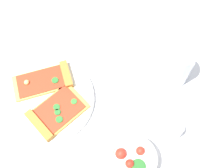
# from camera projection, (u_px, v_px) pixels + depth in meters

# --- Properties ---
(ground_plane) EXTENTS (2.40, 2.40, 0.00)m
(ground_plane) POSITION_uv_depth(u_px,v_px,m) (70.00, 88.00, 0.75)
(ground_plane) COLOR silver
(ground_plane) RESTS_ON ground
(plate) EXTENTS (0.24, 0.24, 0.01)m
(plate) POSITION_uv_depth(u_px,v_px,m) (47.00, 99.00, 0.73)
(plate) COLOR silver
(plate) RESTS_ON ground_plane
(pizza_slice_near) EXTENTS (0.16, 0.16, 0.02)m
(pizza_slice_near) POSITION_uv_depth(u_px,v_px,m) (47.00, 80.00, 0.74)
(pizza_slice_near) COLOR #E5B256
(pizza_slice_near) RESTS_ON plate
(pizza_slice_far) EXTENTS (0.13, 0.16, 0.02)m
(pizza_slice_far) POSITION_uv_depth(u_px,v_px,m) (54.00, 114.00, 0.70)
(pizza_slice_far) COLOR gold
(pizza_slice_far) RESTS_ON plate
(salad_bowl) EXTENTS (0.11, 0.11, 0.07)m
(salad_bowl) POSITION_uv_depth(u_px,v_px,m) (133.00, 161.00, 0.64)
(salad_bowl) COLOR white
(salad_bowl) RESTS_ON ground_plane
(soda_glass) EXTENTS (0.07, 0.07, 0.12)m
(soda_glass) POSITION_uv_depth(u_px,v_px,m) (177.00, 66.00, 0.72)
(soda_glass) COLOR silver
(soda_glass) RESTS_ON ground_plane
(pepper_shaker) EXTENTS (0.03, 0.03, 0.07)m
(pepper_shaker) POSITION_uv_depth(u_px,v_px,m) (175.00, 131.00, 0.67)
(pepper_shaker) COLOR silver
(pepper_shaker) RESTS_ON ground_plane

